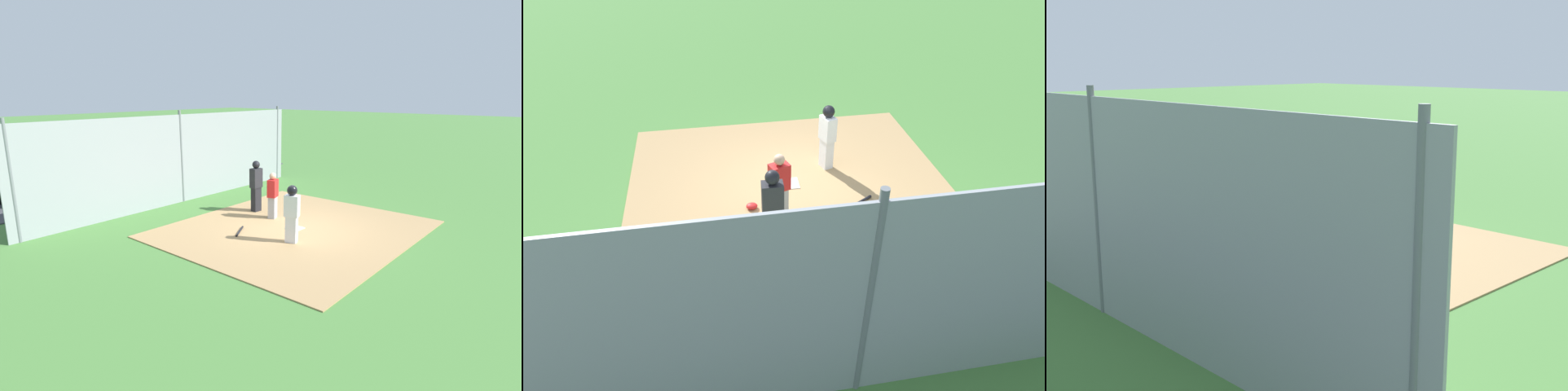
% 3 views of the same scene
% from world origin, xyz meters
% --- Properties ---
extents(ground_plane, '(140.00, 140.00, 0.00)m').
position_xyz_m(ground_plane, '(0.00, 0.00, 0.00)').
color(ground_plane, '#477A38').
extents(dirt_infield, '(7.20, 6.40, 0.03)m').
position_xyz_m(dirt_infield, '(0.00, 0.00, 0.01)').
color(dirt_infield, '#A88456').
rests_on(dirt_infield, ground_plane).
extents(home_plate, '(0.45, 0.45, 0.02)m').
position_xyz_m(home_plate, '(0.00, 0.00, 0.04)').
color(home_plate, white).
rests_on(home_plate, dirt_infield).
extents(catcher, '(0.44, 0.37, 1.48)m').
position_xyz_m(catcher, '(-0.41, -1.17, 0.79)').
color(catcher, '#9E9EA3').
rests_on(catcher, dirt_infield).
extents(umpire, '(0.39, 0.28, 1.73)m').
position_xyz_m(umpire, '(-0.69, -2.10, 0.94)').
color(umpire, black).
rests_on(umpire, dirt_infield).
extents(runner, '(0.36, 0.44, 1.58)m').
position_xyz_m(runner, '(1.01, 0.60, 0.92)').
color(runner, silver).
rests_on(runner, dirt_infield).
extents(baseball_bat, '(0.74, 0.47, 0.06)m').
position_xyz_m(baseball_bat, '(1.31, -1.03, 0.06)').
color(baseball_bat, black).
rests_on(baseball_bat, dirt_infield).
extents(catcher_mask, '(0.24, 0.20, 0.12)m').
position_xyz_m(catcher_mask, '(-0.94, -0.78, 0.09)').
color(catcher_mask, red).
rests_on(catcher_mask, dirt_infield).
extents(backstop_fence, '(12.00, 0.10, 3.35)m').
position_xyz_m(backstop_fence, '(0.00, -5.10, 1.60)').
color(backstop_fence, '#93999E').
rests_on(backstop_fence, ground_plane).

